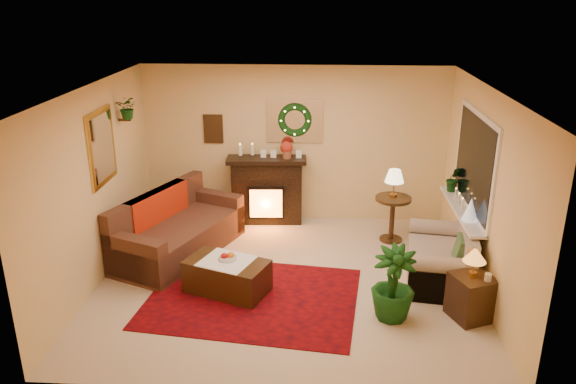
# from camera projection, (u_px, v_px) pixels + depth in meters

# --- Properties ---
(floor) EXTENTS (5.00, 5.00, 0.00)m
(floor) POSITION_uv_depth(u_px,v_px,m) (286.00, 280.00, 7.62)
(floor) COLOR beige
(floor) RESTS_ON ground
(ceiling) EXTENTS (5.00, 5.00, 0.00)m
(ceiling) POSITION_uv_depth(u_px,v_px,m) (286.00, 89.00, 6.74)
(ceiling) COLOR white
(ceiling) RESTS_ON ground
(wall_back) EXTENTS (5.00, 5.00, 0.00)m
(wall_back) POSITION_uv_depth(u_px,v_px,m) (295.00, 144.00, 9.29)
(wall_back) COLOR #EFD88C
(wall_back) RESTS_ON ground
(wall_front) EXTENTS (5.00, 5.00, 0.00)m
(wall_front) POSITION_uv_depth(u_px,v_px,m) (271.00, 274.00, 5.07)
(wall_front) COLOR #EFD88C
(wall_front) RESTS_ON ground
(wall_left) EXTENTS (4.50, 4.50, 0.00)m
(wall_left) POSITION_uv_depth(u_px,v_px,m) (95.00, 186.00, 7.32)
(wall_left) COLOR #EFD88C
(wall_left) RESTS_ON ground
(wall_right) EXTENTS (4.50, 4.50, 0.00)m
(wall_right) POSITION_uv_depth(u_px,v_px,m) (485.00, 194.00, 7.04)
(wall_right) COLOR #EFD88C
(wall_right) RESTS_ON ground
(area_rug) EXTENTS (2.85, 2.27, 0.01)m
(area_rug) POSITION_uv_depth(u_px,v_px,m) (253.00, 297.00, 7.19)
(area_rug) COLOR maroon
(area_rug) RESTS_ON floor
(sofa) EXTENTS (1.72, 2.36, 0.93)m
(sofa) POSITION_uv_depth(u_px,v_px,m) (179.00, 227.00, 8.26)
(sofa) COLOR #493725
(sofa) RESTS_ON floor
(red_throw) EXTENTS (0.77, 1.25, 0.02)m
(red_throw) POSITION_uv_depth(u_px,v_px,m) (177.00, 220.00, 8.42)
(red_throw) COLOR red
(red_throw) RESTS_ON sofa
(fireplace) EXTENTS (1.17, 0.43, 1.06)m
(fireplace) POSITION_uv_depth(u_px,v_px,m) (267.00, 191.00, 9.38)
(fireplace) COLOR black
(fireplace) RESTS_ON floor
(poinsettia) EXTENTS (0.20, 0.20, 0.20)m
(poinsettia) POSITION_uv_depth(u_px,v_px,m) (286.00, 147.00, 9.12)
(poinsettia) COLOR #A82718
(poinsettia) RESTS_ON fireplace
(mantel_candle_a) EXTENTS (0.06, 0.06, 0.18)m
(mantel_candle_a) POSITION_uv_depth(u_px,v_px,m) (240.00, 150.00, 9.12)
(mantel_candle_a) COLOR white
(mantel_candle_a) RESTS_ON fireplace
(mantel_candle_b) EXTENTS (0.06, 0.06, 0.18)m
(mantel_candle_b) POSITION_uv_depth(u_px,v_px,m) (252.00, 149.00, 9.15)
(mantel_candle_b) COLOR white
(mantel_candle_b) RESTS_ON fireplace
(mantel_mirror) EXTENTS (0.92, 0.02, 0.72)m
(mantel_mirror) POSITION_uv_depth(u_px,v_px,m) (295.00, 121.00, 9.13)
(mantel_mirror) COLOR white
(mantel_mirror) RESTS_ON wall_back
(wreath) EXTENTS (0.55, 0.11, 0.55)m
(wreath) POSITION_uv_depth(u_px,v_px,m) (295.00, 120.00, 9.09)
(wreath) COLOR #194719
(wreath) RESTS_ON wall_back
(wall_art) EXTENTS (0.32, 0.03, 0.48)m
(wall_art) POSITION_uv_depth(u_px,v_px,m) (213.00, 129.00, 9.26)
(wall_art) COLOR #381E11
(wall_art) RESTS_ON wall_back
(gold_mirror) EXTENTS (0.03, 0.84, 1.00)m
(gold_mirror) POSITION_uv_depth(u_px,v_px,m) (102.00, 147.00, 7.45)
(gold_mirror) COLOR gold
(gold_mirror) RESTS_ON wall_left
(hanging_plant) EXTENTS (0.33, 0.28, 0.36)m
(hanging_plant) POSITION_uv_depth(u_px,v_px,m) (129.00, 119.00, 8.07)
(hanging_plant) COLOR #194719
(hanging_plant) RESTS_ON wall_left
(loveseat) EXTENTS (1.02, 1.52, 0.82)m
(loveseat) POSITION_uv_depth(u_px,v_px,m) (440.00, 250.00, 7.53)
(loveseat) COLOR tan
(loveseat) RESTS_ON floor
(window_frame) EXTENTS (0.03, 1.86, 1.36)m
(window_frame) POSITION_uv_depth(u_px,v_px,m) (475.00, 163.00, 7.47)
(window_frame) COLOR white
(window_frame) RESTS_ON wall_right
(window_glass) EXTENTS (0.02, 1.70, 1.22)m
(window_glass) POSITION_uv_depth(u_px,v_px,m) (474.00, 162.00, 7.47)
(window_glass) COLOR black
(window_glass) RESTS_ON wall_right
(window_sill) EXTENTS (0.22, 1.86, 0.04)m
(window_sill) POSITION_uv_depth(u_px,v_px,m) (461.00, 210.00, 7.71)
(window_sill) COLOR white
(window_sill) RESTS_ON wall_right
(mini_tree) EXTENTS (0.21, 0.21, 0.31)m
(mini_tree) POSITION_uv_depth(u_px,v_px,m) (471.00, 209.00, 7.26)
(mini_tree) COLOR silver
(mini_tree) RESTS_ON window_sill
(sill_plant) EXTENTS (0.28, 0.22, 0.51)m
(sill_plant) POSITION_uv_depth(u_px,v_px,m) (454.00, 179.00, 8.28)
(sill_plant) COLOR #193214
(sill_plant) RESTS_ON window_sill
(side_table_round) EXTENTS (0.63, 0.63, 0.72)m
(side_table_round) POSITION_uv_depth(u_px,v_px,m) (392.00, 221.00, 8.73)
(side_table_round) COLOR black
(side_table_round) RESTS_ON floor
(lamp_cream) EXTENTS (0.29, 0.29, 0.45)m
(lamp_cream) POSITION_uv_depth(u_px,v_px,m) (394.00, 187.00, 8.56)
(lamp_cream) COLOR #FFEAAA
(lamp_cream) RESTS_ON side_table_round
(end_table_square) EXTENTS (0.59, 0.59, 0.55)m
(end_table_square) POSITION_uv_depth(u_px,v_px,m) (472.00, 297.00, 6.68)
(end_table_square) COLOR #34200E
(end_table_square) RESTS_ON floor
(lamp_tiffany) EXTENTS (0.27, 0.27, 0.39)m
(lamp_tiffany) POSITION_uv_depth(u_px,v_px,m) (474.00, 261.00, 6.52)
(lamp_tiffany) COLOR #FFB013
(lamp_tiffany) RESTS_ON end_table_square
(coffee_table) EXTENTS (1.18, 0.91, 0.44)m
(coffee_table) POSITION_uv_depth(u_px,v_px,m) (227.00, 277.00, 7.28)
(coffee_table) COLOR black
(coffee_table) RESTS_ON floor
(fruit_bowl) EXTENTS (0.24, 0.24, 0.05)m
(fruit_bowl) POSITION_uv_depth(u_px,v_px,m) (228.00, 259.00, 7.23)
(fruit_bowl) COLOR silver
(fruit_bowl) RESTS_ON coffee_table
(floor_palm) EXTENTS (1.63, 1.63, 2.74)m
(floor_palm) POSITION_uv_depth(u_px,v_px,m) (393.00, 284.00, 6.61)
(floor_palm) COLOR #20421F
(floor_palm) RESTS_ON floor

